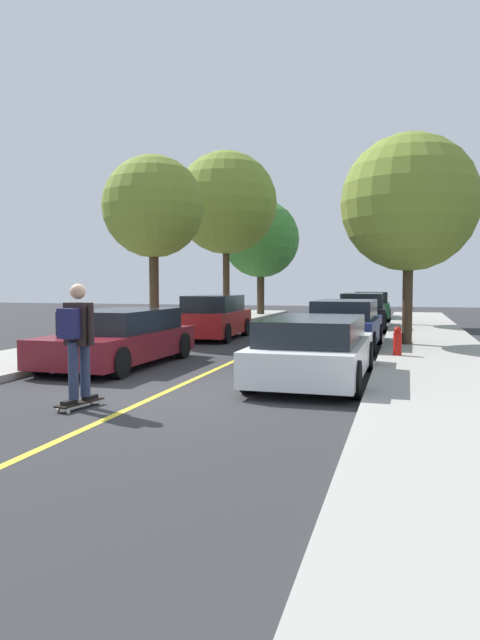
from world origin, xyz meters
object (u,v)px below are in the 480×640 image
at_px(parked_car_left_near, 213,317).
at_px(skateboarder, 77,335).
at_px(parked_car_right_nearest, 315,349).
at_px(street_tree_left_far, 261,239).
at_px(parked_car_right_far, 362,312).
at_px(street_tree_left_nearest, 153,207).
at_px(street_tree_right_nearest, 409,203).
at_px(street_tree_right_near, 408,224).
at_px(street_tree_left_near, 226,203).
at_px(parked_car_right_farthest, 371,306).
at_px(parked_car_left_nearest, 120,338).
at_px(parked_car_right_near, 345,324).
at_px(fire_hydrant, 397,341).
at_px(skateboard, 80,403).

xyz_separation_m(parked_car_left_near, skateboarder, (1.59, -11.00, 0.38)).
height_order(parked_car_right_nearest, street_tree_left_far, street_tree_left_far).
distance_m(parked_car_right_far, street_tree_left_nearest, 9.75).
bearing_deg(street_tree_left_far, street_tree_left_nearest, -90.00).
bearing_deg(skateboarder, street_tree_right_nearest, 63.65).
bearing_deg(street_tree_right_near, street_tree_left_near, -179.71).
height_order(parked_car_left_near, parked_car_right_nearest, parked_car_left_near).
relative_size(parked_car_right_farthest, street_tree_right_nearest, 0.71).
height_order(parked_car_right_nearest, street_tree_left_near, street_tree_left_near).
height_order(street_tree_left_near, street_tree_right_near, street_tree_left_near).
distance_m(parked_car_left_nearest, parked_car_left_near, 6.67).
height_order(parked_car_right_near, parked_car_right_farthest, parked_car_right_farthest).
xyz_separation_m(parked_car_left_nearest, street_tree_right_near, (6.35, 13.67, 3.79)).
bearing_deg(parked_car_left_near, street_tree_left_far, 97.24).
bearing_deg(fire_hydrant, skateboard, -123.57).
relative_size(parked_car_right_far, street_tree_left_near, 0.55).
distance_m(parked_car_right_nearest, skateboarder, 4.58).
bearing_deg(street_tree_left_near, parked_car_right_far, -13.78).
bearing_deg(skateboard, parked_car_right_far, 79.51).
distance_m(street_tree_left_nearest, street_tree_right_nearest, 8.10).
height_order(street_tree_left_near, street_tree_right_nearest, street_tree_left_near).
bearing_deg(parked_car_right_far, parked_car_right_near, -90.00).
bearing_deg(parked_car_left_near, parked_car_right_nearest, -58.68).
distance_m(street_tree_left_nearest, street_tree_left_near, 8.08).
bearing_deg(parked_car_right_nearest, parked_car_right_far, 90.00).
xyz_separation_m(parked_car_right_nearest, street_tree_left_near, (-6.35, 14.56, 4.97)).
bearing_deg(skateboard, street_tree_left_far, 97.70).
relative_size(parked_car_right_farthest, street_tree_left_far, 0.65).
relative_size(parked_car_right_farthest, street_tree_left_nearest, 0.71).
relative_size(skateboard, skateboarder, 0.49).
height_order(parked_car_right_far, street_tree_right_nearest, street_tree_right_nearest).
bearing_deg(street_tree_right_nearest, parked_car_right_near, -168.42).
height_order(parked_car_left_near, street_tree_left_near, street_tree_left_near).
distance_m(parked_car_right_farthest, skateboard, 23.24).
distance_m(parked_car_right_farthest, street_tree_left_near, 9.51).
relative_size(parked_car_right_nearest, street_tree_right_nearest, 0.76).
height_order(parked_car_left_near, street_tree_right_nearest, street_tree_right_nearest).
distance_m(parked_car_right_farthest, street_tree_left_far, 7.53).
xyz_separation_m(parked_car_right_nearest, street_tree_left_far, (-6.35, 21.22, 3.82)).
bearing_deg(parked_car_right_nearest, fire_hydrant, 66.59).
bearing_deg(street_tree_right_near, parked_car_left_near, -132.21).
bearing_deg(fire_hydrant, parked_car_left_nearest, -157.54).
bearing_deg(street_tree_left_far, parked_car_left_nearest, -85.12).
distance_m(street_tree_left_far, street_tree_right_nearest, 17.03).
relative_size(street_tree_right_nearest, fire_hydrant, 8.55).
xyz_separation_m(skateboard, skateboarder, (-0.01, -0.03, 1.02)).
relative_size(street_tree_right_nearest, skateboarder, 3.38).
distance_m(street_tree_left_near, skateboarder, 18.81).
bearing_deg(parked_car_right_far, skateboarder, -100.50).
relative_size(parked_car_right_far, skateboarder, 2.43).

